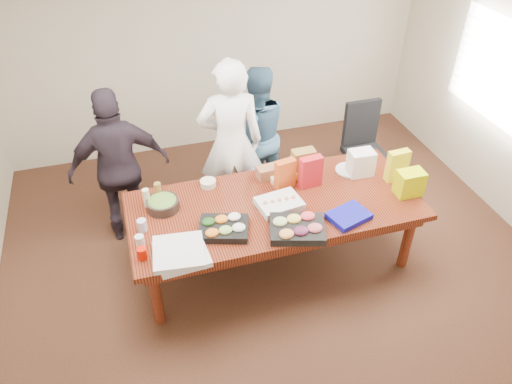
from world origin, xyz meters
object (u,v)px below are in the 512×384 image
object	(u,v)px
person_center	(231,143)
sheet_cake	(279,204)
office_chair	(366,152)
conference_table	(274,233)
person_right	(256,134)
salad_bowl	(163,204)

from	to	relation	value
person_center	sheet_cake	xyz separation A→B (m)	(0.23, -0.92, -0.16)
office_chair	sheet_cake	size ratio (longest dim) A/B	2.55
sheet_cake	office_chair	bearing A→B (deg)	25.64
conference_table	person_right	xyz separation A→B (m)	(0.16, 1.19, 0.44)
person_right	salad_bowl	world-z (taller)	person_right
person_right	sheet_cake	xyz separation A→B (m)	(-0.14, -1.24, -0.03)
salad_bowl	person_center	bearing A→B (deg)	37.16
office_chair	salad_bowl	bearing A→B (deg)	-165.01
office_chair	sheet_cake	world-z (taller)	office_chair
office_chair	person_center	xyz separation A→B (m)	(-1.66, -0.03, 0.43)
sheet_cake	salad_bowl	xyz separation A→B (m)	(-1.06, 0.29, 0.01)
conference_table	office_chair	bearing A→B (deg)	31.91
person_center	conference_table	bearing A→B (deg)	110.65
person_center	person_right	bearing A→B (deg)	-131.64
office_chair	person_center	size ratio (longest dim) A/B	0.55
sheet_cake	salad_bowl	distance (m)	1.10
office_chair	salad_bowl	world-z (taller)	office_chair
conference_table	sheet_cake	world-z (taller)	sheet_cake
person_right	salad_bowl	bearing A→B (deg)	37.79
person_right	salad_bowl	distance (m)	1.53
person_right	sheet_cake	distance (m)	1.25
person_center	person_right	world-z (taller)	person_center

